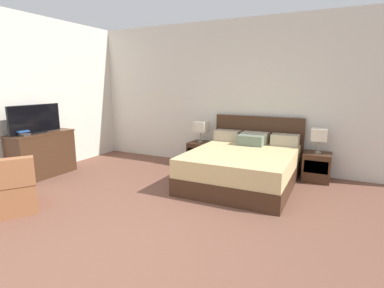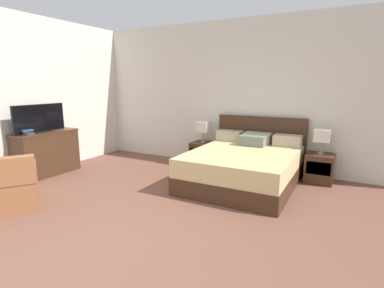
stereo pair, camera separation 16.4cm
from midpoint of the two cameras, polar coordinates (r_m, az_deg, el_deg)
name	(u,v)px [view 1 (the left image)]	position (r m, az deg, el deg)	size (l,w,h in m)	color
ground_plane	(101,255)	(3.31, -18.46, -19.43)	(11.21, 11.21, 0.00)	brown
wall_back	(230,95)	(6.11, 6.45, 9.26)	(7.26, 0.06, 2.88)	silver
wall_left	(28,96)	(6.24, -29.45, 7.91)	(0.06, 5.54, 2.88)	silver
bed	(243,165)	(5.12, 8.78, -4.04)	(1.70, 2.03, 1.05)	#422819
nightstand_left	(201,154)	(6.16, 0.91, -1.88)	(0.45, 0.45, 0.49)	#422819
nightstand_right	(317,167)	(5.62, 21.88, -4.06)	(0.45, 0.45, 0.49)	#422819
table_lamp_left	(201,127)	(6.06, 0.94, 3.28)	(0.25, 0.25, 0.43)	gray
table_lamp_right	(319,135)	(5.50, 22.31, 1.59)	(0.25, 0.25, 0.43)	gray
dresser	(43,154)	(6.12, -27.28, -1.66)	(0.45, 1.15, 0.81)	#422819
tv	(35,119)	(5.97, -28.41, 4.13)	(0.18, 0.98, 0.50)	black
book_red_cover	(21,135)	(5.84, -30.45, 1.55)	(0.24, 0.17, 0.03)	#383333
book_blue_cover	(20,133)	(5.85, -30.57, 1.85)	(0.20, 0.15, 0.03)	#383333
book_small_top	(20,131)	(5.85, -30.62, 2.11)	(0.24, 0.19, 0.03)	#234C8E
armchair_by_window	(7,191)	(4.70, -32.61, -7.53)	(0.95, 0.95, 0.76)	#935B38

